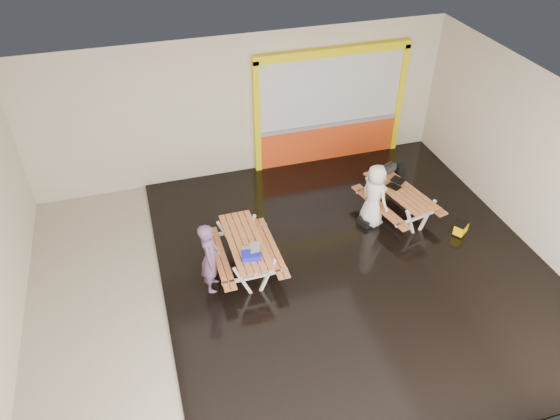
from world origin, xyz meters
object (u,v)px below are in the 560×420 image
object	(u,v)px
picnic_table_right	(399,196)
person_left	(210,258)
picnic_table_left	(245,247)
laptop_right	(395,184)
backpack	(400,170)
toolbox	(389,169)
dark_case	(368,220)
fluke_bag	(461,228)
person_right	(374,195)
laptop_left	(250,250)
blue_pouch	(251,255)

from	to	relation	value
picnic_table_right	person_left	size ratio (longest dim) A/B	1.36
picnic_table_left	laptop_right	xyz separation A→B (m)	(3.60, 0.86, 0.21)
picnic_table_right	backpack	bearing A→B (deg)	62.48
laptop_right	toolbox	world-z (taller)	toolbox
dark_case	fluke_bag	bearing A→B (deg)	-27.68
picnic_table_right	person_right	distance (m)	0.70
picnic_table_right	laptop_right	size ratio (longest dim) A/B	4.74
laptop_left	backpack	world-z (taller)	laptop_left
picnic_table_right	person_right	size ratio (longest dim) A/B	1.40
laptop_right	blue_pouch	size ratio (longest dim) A/B	1.25
picnic_table_left	fluke_bag	bearing A→B (deg)	-3.79
picnic_table_left	backpack	xyz separation A→B (m)	(4.05, 1.48, 0.11)
picnic_table_right	laptop_left	distance (m)	3.79
picnic_table_right	dark_case	distance (m)	0.86
dark_case	picnic_table_left	bearing A→B (deg)	-168.29
picnic_table_left	person_right	distance (m)	3.06
person_right	backpack	size ratio (longest dim) A/B	3.86
laptop_left	blue_pouch	world-z (taller)	laptop_left
picnic_table_left	person_left	size ratio (longest dim) A/B	1.23
person_left	dark_case	distance (m)	3.83
person_left	person_right	world-z (taller)	person_left
blue_pouch	toolbox	xyz separation A→B (m)	(3.72, 1.92, 0.03)
picnic_table_right	person_left	bearing A→B (deg)	-166.59
laptop_left	toolbox	size ratio (longest dim) A/B	1.03
person_left	blue_pouch	xyz separation A→B (m)	(0.73, -0.16, 0.01)
laptop_right	dark_case	size ratio (longest dim) A/B	1.06
person_left	toolbox	world-z (taller)	person_left
picnic_table_left	laptop_left	distance (m)	0.41
person_right	blue_pouch	xyz separation A→B (m)	(-3.00, -1.11, 0.02)
laptop_right	toolbox	xyz separation A→B (m)	(0.11, 0.57, 0.04)
picnic_table_left	dark_case	size ratio (longest dim) A/B	4.57
laptop_left	dark_case	world-z (taller)	laptop_left
person_left	laptop_right	size ratio (longest dim) A/B	3.50
blue_pouch	toolbox	distance (m)	4.18
person_left	backpack	bearing A→B (deg)	-54.10
backpack	laptop_left	bearing A→B (deg)	-155.66
person_left	backpack	xyz separation A→B (m)	(4.78, 1.81, -0.10)
toolbox	picnic_table_right	bearing A→B (deg)	-95.11
picnic_table_right	dark_case	size ratio (longest dim) A/B	5.04
laptop_left	picnic_table_left	bearing A→B (deg)	92.38
person_left	backpack	distance (m)	5.12
backpack	person_left	bearing A→B (deg)	-159.27
fluke_bag	backpack	bearing A→B (deg)	108.76
backpack	fluke_bag	xyz separation A→B (m)	(0.61, -1.78, -0.49)
laptop_right	backpack	distance (m)	0.77
dark_case	laptop_right	bearing A→B (deg)	20.22
laptop_right	picnic_table_left	bearing A→B (deg)	-166.61
person_right	backpack	world-z (taller)	person_right
laptop_right	toolbox	distance (m)	0.58
person_left	laptop_left	world-z (taller)	person_left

